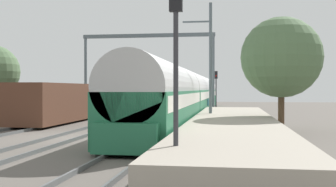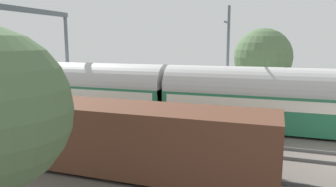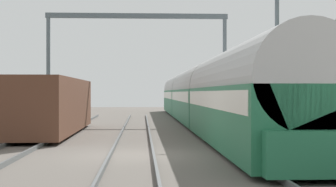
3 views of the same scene
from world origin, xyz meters
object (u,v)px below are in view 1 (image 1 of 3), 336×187
person_crossing (206,104)px  catenary_gantry (148,56)px  railway_signal_near (176,52)px  freight_car (63,102)px  railway_signal_far (216,85)px  passenger_train (191,94)px

person_crossing → catenary_gantry: (-5.69, -0.31, 4.65)m
railway_signal_near → catenary_gantry: size_ratio=0.42×
freight_car → railway_signal_far: (10.62, 20.39, 1.49)m
passenger_train → catenary_gantry: catenary_gantry is taller
railway_signal_near → catenary_gantry: bearing=102.8°
passenger_train → freight_car: size_ratio=3.78×
passenger_train → person_crossing: bearing=51.0°
freight_car → catenary_gantry: catenary_gantry is taller
passenger_train → person_crossing: (1.34, 1.65, -0.94)m
passenger_train → railway_signal_near: 27.65m
freight_car → passenger_train: bearing=46.2°
person_crossing → railway_signal_near: (0.87, -29.17, 2.46)m
freight_car → person_crossing: size_ratio=7.51×
railway_signal_far → catenary_gantry: bearing=-122.2°
railway_signal_far → catenary_gantry: 12.08m
person_crossing → railway_signal_near: bearing=-86.1°
passenger_train → catenary_gantry: 5.87m
catenary_gantry → railway_signal_near: bearing=-77.2°
passenger_train → person_crossing: 2.33m
freight_car → railway_signal_far: size_ratio=2.84×
railway_signal_near → catenary_gantry: 29.68m
freight_car → railway_signal_far: railway_signal_far is taller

